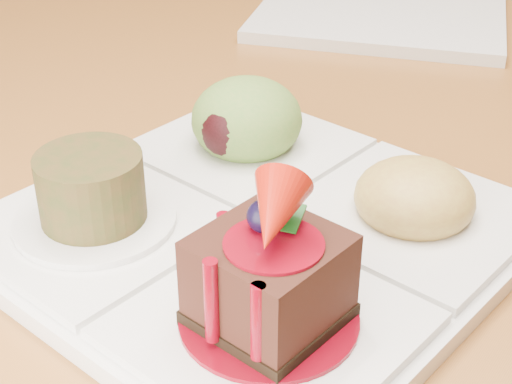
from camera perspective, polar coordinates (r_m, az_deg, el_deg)
The scene contains 4 objects.
ground at distance 1.51m, azimuth 9.81°, elevation -11.71°, with size 6.00×6.00×0.00m, color #502E16.
chair_left at distance 1.81m, azimuth -6.23°, elevation 13.58°, with size 0.44×0.44×0.84m.
sampler_plate at distance 0.46m, azimuth 0.19°, elevation -1.18°, with size 0.30×0.30×0.10m.
second_plate at distance 0.86m, azimuth 9.22°, elevation 13.04°, with size 0.25×0.25×0.01m, color silver.
Camera 1 is at (0.41, -1.04, 1.02)m, focal length 55.00 mm.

